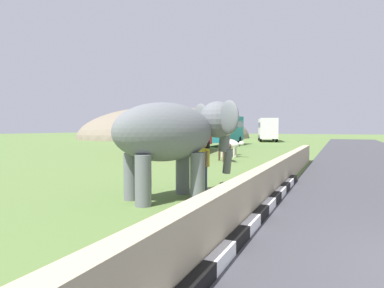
{
  "coord_description": "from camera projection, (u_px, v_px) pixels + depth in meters",
  "views": [
    {
      "loc": [
        -5.33,
        2.04,
        2.08
      ],
      "look_at": [
        3.4,
        6.05,
        1.6
      ],
      "focal_mm": 30.21,
      "sensor_mm": 36.0,
      "label": 1
    }
  ],
  "objects": [
    {
      "name": "cow_near",
      "position": [
        224.0,
        147.0,
        20.06
      ],
      "size": [
        1.76,
        1.48,
        1.23
      ],
      "color": "#473323",
      "rests_on": "ground_plane"
    },
    {
      "name": "barrier_parapet",
      "position": [
        249.0,
        196.0,
        7.53
      ],
      "size": [
        28.0,
        0.36,
        1.0
      ],
      "primitive_type": "cube",
      "color": "tan",
      "rests_on": "ground_plane"
    },
    {
      "name": "striped_curb",
      "position": [
        230.0,
        248.0,
        5.29
      ],
      "size": [
        16.2,
        0.2,
        0.24
      ],
      "color": "white",
      "rests_on": "ground_plane"
    },
    {
      "name": "cow_mid",
      "position": [
        230.0,
        145.0,
        23.01
      ],
      "size": [
        0.64,
        1.89,
        1.23
      ],
      "color": "beige",
      "rests_on": "ground_plane"
    },
    {
      "name": "elephant",
      "position": [
        176.0,
        134.0,
        9.5
      ],
      "size": [
        3.95,
        3.6,
        2.93
      ],
      "color": "slate",
      "rests_on": "ground_plane"
    },
    {
      "name": "hill_east",
      "position": [
        169.0,
        138.0,
        68.67
      ],
      "size": [
        41.5,
        33.2,
        13.05
      ],
      "color": "#7A6E5B",
      "rests_on": "ground_plane"
    },
    {
      "name": "bus_teal",
      "position": [
        224.0,
        128.0,
        37.72
      ],
      "size": [
        9.01,
        2.76,
        3.5
      ],
      "color": "teal",
      "rests_on": "ground_plane"
    },
    {
      "name": "person_handler",
      "position": [
        204.0,
        163.0,
        10.63
      ],
      "size": [
        0.49,
        0.54,
        1.66
      ],
      "color": "navy",
      "rests_on": "ground_plane"
    },
    {
      "name": "bus_red",
      "position": [
        186.0,
        128.0,
        27.27
      ],
      "size": [
        10.05,
        4.06,
        3.5
      ],
      "color": "#B21E1E",
      "rests_on": "ground_plane"
    },
    {
      "name": "cow_far",
      "position": [
        230.0,
        144.0,
        24.29
      ],
      "size": [
        1.92,
        1.06,
        1.23
      ],
      "color": "tan",
      "rests_on": "ground_plane"
    },
    {
      "name": "bus_white",
      "position": [
        267.0,
        128.0,
        50.11
      ],
      "size": [
        9.03,
        4.67,
        3.5
      ],
      "color": "silver",
      "rests_on": "ground_plane"
    }
  ]
}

